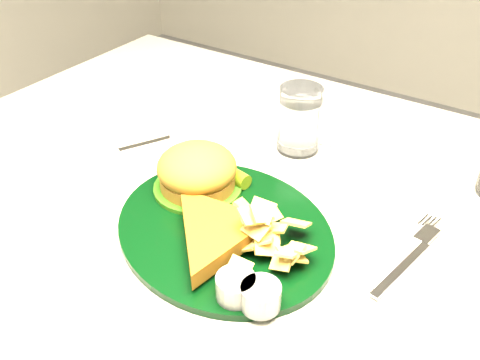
% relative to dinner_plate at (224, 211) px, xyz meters
% --- Properties ---
extents(dinner_plate, '(0.39, 0.36, 0.07)m').
position_rel_dinner_plate_xyz_m(dinner_plate, '(0.00, 0.00, 0.00)').
color(dinner_plate, black).
rests_on(dinner_plate, table).
extents(water_glass, '(0.07, 0.07, 0.11)m').
position_rel_dinner_plate_xyz_m(water_glass, '(-0.02, 0.24, 0.02)').
color(water_glass, white).
rests_on(water_glass, table).
extents(fork_napkin, '(0.15, 0.18, 0.01)m').
position_rel_dinner_plate_xyz_m(fork_napkin, '(0.22, 0.07, -0.03)').
color(fork_napkin, white).
rests_on(fork_napkin, table).
extents(spoon, '(0.12, 0.17, 0.01)m').
position_rel_dinner_plate_xyz_m(spoon, '(-0.23, 0.12, -0.03)').
color(spoon, white).
rests_on(spoon, table).
extents(ramekin, '(0.06, 0.06, 0.03)m').
position_rel_dinner_plate_xyz_m(ramekin, '(-0.20, 0.17, -0.02)').
color(ramekin, white).
rests_on(ramekin, table).
extents(wrapped_straw, '(0.20, 0.11, 0.01)m').
position_rel_dinner_plate_xyz_m(wrapped_straw, '(0.05, 0.28, -0.03)').
color(wrapped_straw, white).
rests_on(wrapped_straw, table).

